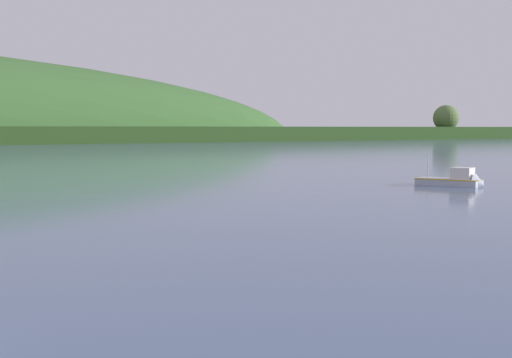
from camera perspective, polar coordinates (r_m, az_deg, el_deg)
fishing_boat_moored at (r=53.81m, az=16.65°, el=-0.26°), size 3.66×5.47×3.14m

